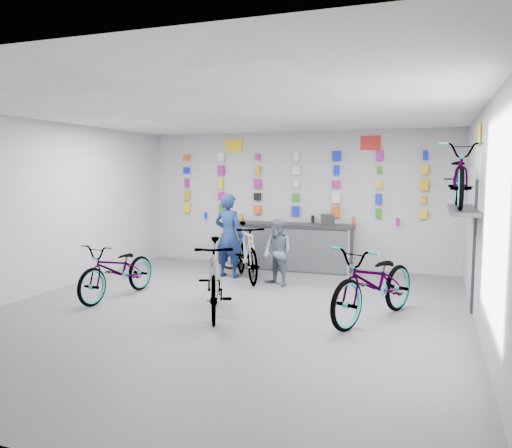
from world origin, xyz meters
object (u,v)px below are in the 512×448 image
at_px(counter, 291,247).
at_px(bike_right, 375,283).
at_px(bike_center, 215,277).
at_px(customer, 278,252).
at_px(bike_left, 118,270).
at_px(bike_service, 246,252).
at_px(clerk, 229,235).

height_order(counter, bike_right, bike_right).
bearing_deg(bike_center, customer, 59.23).
bearing_deg(bike_left, bike_center, -5.87).
xyz_separation_m(bike_service, customer, (0.72, -0.26, 0.06)).
bearing_deg(bike_service, customer, -52.22).
relative_size(bike_center, clerk, 1.11).
xyz_separation_m(counter, bike_service, (-0.52, -1.33, 0.08)).
relative_size(counter, clerk, 1.60).
height_order(counter, bike_service, bike_service).
distance_m(bike_right, customer, 2.55).
distance_m(counter, bike_left, 3.94).
xyz_separation_m(bike_left, clerk, (1.10, 2.17, 0.37)).
height_order(bike_left, bike_center, bike_center).
bearing_deg(counter, bike_center, -91.71).
height_order(bike_right, clerk, clerk).
bearing_deg(counter, bike_left, -121.60).
bearing_deg(clerk, bike_center, 116.28).
distance_m(bike_left, customer, 2.87).
bearing_deg(bike_service, counter, 36.08).
xyz_separation_m(bike_center, bike_right, (2.26, 0.51, -0.02)).
xyz_separation_m(counter, clerk, (-0.96, -1.18, 0.36)).
distance_m(counter, bike_center, 3.74).
xyz_separation_m(bike_center, clerk, (-0.85, 2.55, 0.28)).
distance_m(bike_right, clerk, 3.73).
xyz_separation_m(bike_left, customer, (2.26, 1.76, 0.15)).
relative_size(counter, bike_left, 1.49).
height_order(bike_left, customer, customer).
distance_m(bike_center, clerk, 2.70).
bearing_deg(bike_right, bike_left, -154.13).
relative_size(bike_left, customer, 1.45).
bearing_deg(bike_center, bike_service, 77.04).
relative_size(bike_service, clerk, 1.11).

